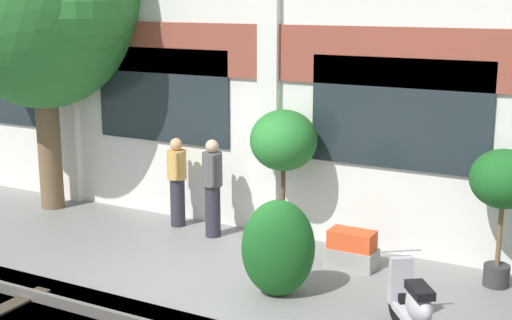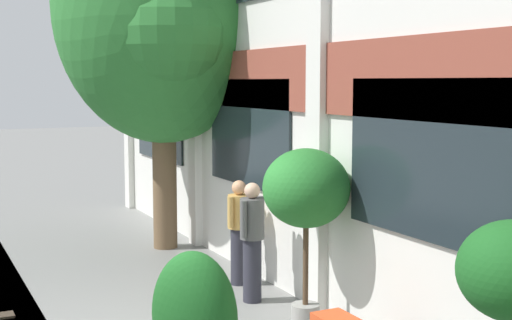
# 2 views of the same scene
# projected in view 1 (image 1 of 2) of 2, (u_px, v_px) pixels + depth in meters

# --- Properties ---
(ground_plane) EXTENTS (80.00, 80.00, 0.00)m
(ground_plane) POSITION_uv_depth(u_px,v_px,m) (192.00, 280.00, 10.27)
(ground_plane) COLOR slate
(apartment_facade) EXTENTS (17.95, 0.64, 7.79)m
(apartment_facade) POSITION_uv_depth(u_px,v_px,m) (277.00, 3.00, 11.68)
(apartment_facade) COLOR silver
(apartment_facade) RESTS_ON ground
(potted_plant_terracotta_small) EXTENTS (1.08, 1.08, 2.26)m
(potted_plant_terracotta_small) POSITION_uv_depth(u_px,v_px,m) (284.00, 144.00, 11.29)
(potted_plant_terracotta_small) COLOR gray
(potted_plant_terracotta_small) RESTS_ON ground
(potted_plant_square_trough) EXTENTS (0.77, 0.44, 0.57)m
(potted_plant_square_trough) POSITION_uv_depth(u_px,v_px,m) (352.00, 250.00, 10.71)
(potted_plant_square_trough) COLOR gray
(potted_plant_square_trough) RESTS_ON ground
(potted_plant_low_pan) EXTENTS (0.93, 0.93, 1.97)m
(potted_plant_low_pan) POSITION_uv_depth(u_px,v_px,m) (504.00, 185.00, 9.74)
(potted_plant_low_pan) COLOR #333333
(potted_plant_low_pan) RESTS_ON ground
(scooter_near_curb) EXTENTS (0.89, 1.17, 0.98)m
(scooter_near_curb) POSITION_uv_depth(u_px,v_px,m) (412.00, 306.00, 8.38)
(scooter_near_curb) COLOR black
(scooter_near_curb) RESTS_ON ground
(resident_by_doorway) EXTENTS (0.34, 0.47, 1.59)m
(resident_by_doorway) POSITION_uv_depth(u_px,v_px,m) (177.00, 179.00, 12.53)
(resident_by_doorway) COLOR #282833
(resident_by_doorway) RESTS_ON ground
(resident_near_plants) EXTENTS (0.34, 0.46, 1.68)m
(resident_near_plants) POSITION_uv_depth(u_px,v_px,m) (212.00, 185.00, 11.95)
(resident_near_plants) COLOR #282833
(resident_near_plants) RESTS_ON ground
(topiary_hedge) EXTENTS (1.21, 1.09, 1.35)m
(topiary_hedge) POSITION_uv_depth(u_px,v_px,m) (278.00, 248.00, 9.60)
(topiary_hedge) COLOR #19561E
(topiary_hedge) RESTS_ON ground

